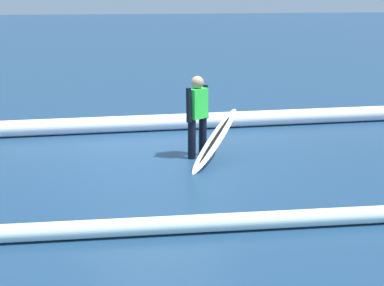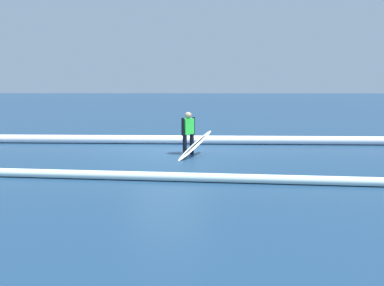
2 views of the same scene
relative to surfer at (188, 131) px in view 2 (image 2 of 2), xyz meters
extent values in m
plane|color=navy|center=(0.72, -0.25, -0.80)|extent=(151.33, 151.33, 0.00)
cylinder|color=black|center=(-0.12, -0.08, -0.45)|extent=(0.14, 0.14, 0.70)
cylinder|color=black|center=(0.12, 0.08, -0.45)|extent=(0.14, 0.14, 0.70)
cube|color=#2DD83F|center=(0.00, 0.00, 0.15)|extent=(0.39, 0.36, 0.52)
sphere|color=tan|center=(0.00, 0.00, 0.52)|extent=(0.22, 0.22, 0.22)
cylinder|color=black|center=(-0.18, -0.12, 0.15)|extent=(0.09, 0.16, 0.59)
cylinder|color=black|center=(0.18, 0.12, 0.15)|extent=(0.09, 0.13, 0.59)
ellipsoid|color=white|center=(-0.24, 0.34, -0.41)|extent=(1.24, 1.43, 0.81)
ellipsoid|color=black|center=(-0.24, 0.34, -0.41)|extent=(0.91, 1.08, 0.65)
cylinder|color=white|center=(3.14, -2.13, -0.64)|extent=(22.44, 0.66, 0.33)
cylinder|color=white|center=(-0.43, 3.22, -0.69)|extent=(14.43, 1.29, 0.22)
camera|label=1|loc=(1.96, 9.14, 1.96)|focal=51.64mm
camera|label=2|loc=(-0.34, 11.22, 1.54)|focal=32.01mm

